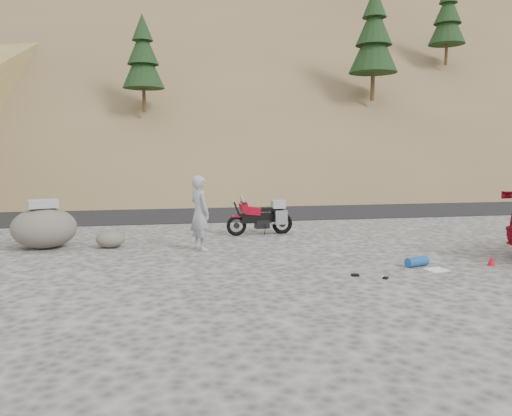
{
  "coord_description": "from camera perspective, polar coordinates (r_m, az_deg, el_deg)",
  "views": [
    {
      "loc": [
        -3.02,
        -10.85,
        2.45
      ],
      "look_at": [
        -0.87,
        1.15,
        1.0
      ],
      "focal_mm": 35.0,
      "sensor_mm": 36.0,
      "label": 1
    }
  ],
  "objects": [
    {
      "name": "road",
      "position": [
        20.22,
        -1.52,
        -0.17
      ],
      "size": [
        120.0,
        7.0,
        0.05
      ],
      "primitive_type": "cube",
      "color": "black",
      "rests_on": "ground"
    },
    {
      "name": "gear_funnel",
      "position": [
        11.69,
        25.31,
        -5.46
      ],
      "size": [
        0.21,
        0.21,
        0.21
      ],
      "primitive_type": "cone",
      "rotation": [
        0.0,
        0.0,
        -0.41
      ],
      "color": "#B10B1B",
      "rests_on": "ground"
    },
    {
      "name": "man",
      "position": [
        12.32,
        -6.38,
        -4.73
      ],
      "size": [
        0.68,
        0.79,
        1.81
      ],
      "primitive_type": "imported",
      "rotation": [
        0.0,
        0.0,
        2.03
      ],
      "color": "#9A9A9F",
      "rests_on": "ground"
    },
    {
      "name": "gear_blue_mat",
      "position": [
        11.02,
        17.91,
        -5.85
      ],
      "size": [
        0.55,
        0.35,
        0.2
      ],
      "primitive_type": "cylinder",
      "rotation": [
        0.0,
        1.57,
        0.3
      ],
      "color": "#17478F",
      "rests_on": "ground"
    },
    {
      "name": "hillside",
      "position": [
        52.52,
        -7.09,
        16.19
      ],
      "size": [
        120.0,
        73.0,
        46.72
      ],
      "color": "brown",
      "rests_on": "ground"
    },
    {
      "name": "ground",
      "position": [
        11.52,
        5.28,
        -5.52
      ],
      "size": [
        140.0,
        140.0,
        0.0
      ],
      "primitive_type": "plane",
      "color": "#44423F",
      "rests_on": "ground"
    },
    {
      "name": "small_rock",
      "position": [
        12.97,
        -16.3,
        -3.42
      ],
      "size": [
        0.91,
        0.87,
        0.43
      ],
      "rotation": [
        0.0,
        0.0,
        0.39
      ],
      "color": "#57534A",
      "rests_on": "ground"
    },
    {
      "name": "boulder",
      "position": [
        13.38,
        -23.06,
        -2.04
      ],
      "size": [
        1.69,
        1.48,
        1.19
      ],
      "rotation": [
        0.0,
        0.0,
        0.1
      ],
      "color": "#57534A",
      "rests_on": "ground"
    },
    {
      "name": "motorcycle",
      "position": [
        14.27,
        0.81,
        -1.07
      ],
      "size": [
        1.97,
        0.68,
        1.17
      ],
      "rotation": [
        0.0,
        0.0,
        0.1
      ],
      "color": "black",
      "rests_on": "ground"
    },
    {
      "name": "gear_glove_a",
      "position": [
        9.93,
        11.25,
        -7.51
      ],
      "size": [
        0.15,
        0.11,
        0.04
      ],
      "primitive_type": "cube",
      "rotation": [
        0.0,
        0.0,
        -0.08
      ],
      "color": "black",
      "rests_on": "ground"
    },
    {
      "name": "gear_glove_b",
      "position": [
        9.85,
        14.6,
        -7.73
      ],
      "size": [
        0.14,
        0.13,
        0.04
      ],
      "primitive_type": "cube",
      "rotation": [
        0.0,
        0.0,
        0.76
      ],
      "color": "black",
      "rests_on": "ground"
    },
    {
      "name": "gear_white_cloth",
      "position": [
        10.85,
        19.94,
        -6.64
      ],
      "size": [
        0.46,
        0.42,
        0.01
      ],
      "primitive_type": "cube",
      "rotation": [
        0.0,
        0.0,
        0.17
      ],
      "color": "white",
      "rests_on": "ground"
    }
  ]
}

